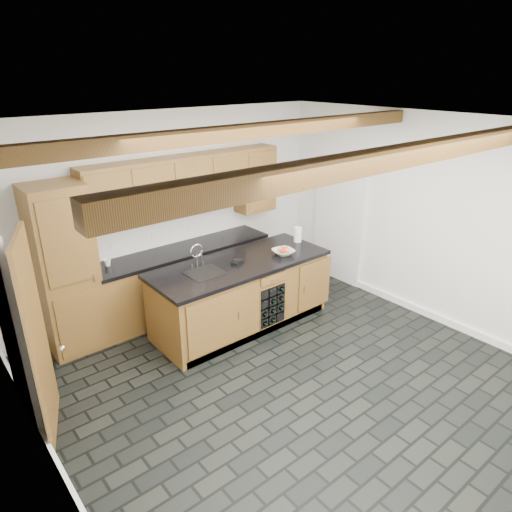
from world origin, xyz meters
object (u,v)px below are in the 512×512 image
(fruit_bowl, at_px, (283,252))
(paper_towel, at_px, (298,234))
(kitchen_scale, at_px, (237,262))
(island, at_px, (242,294))

(fruit_bowl, bearing_deg, paper_towel, 25.72)
(kitchen_scale, xyz_separation_m, paper_towel, (1.18, 0.09, 0.09))
(island, distance_m, paper_towel, 1.26)
(kitchen_scale, bearing_deg, island, -19.67)
(kitchen_scale, xyz_separation_m, fruit_bowl, (0.67, -0.15, 0.01))
(island, distance_m, kitchen_scale, 0.49)
(island, bearing_deg, paper_towel, 4.67)
(fruit_bowl, bearing_deg, island, 165.74)
(island, bearing_deg, fruit_bowl, -14.26)
(fruit_bowl, distance_m, paper_towel, 0.57)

